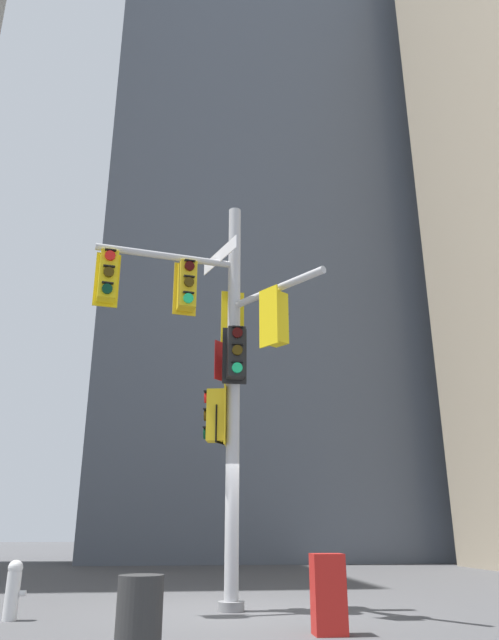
{
  "coord_description": "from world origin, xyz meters",
  "views": [
    {
      "loc": [
        -1.03,
        -11.24,
        1.35
      ],
      "look_at": [
        0.35,
        0.26,
        5.49
      ],
      "focal_mm": 32.88,
      "sensor_mm": 36.0,
      "label": 1
    }
  ],
  "objects_px": {
    "signal_pole_assembly": "(218,350)",
    "trash_bin": "(139,625)",
    "fire_hydrant": "(13,588)",
    "newspaper_box": "(328,593)"
  },
  "relations": [
    {
      "from": "signal_pole_assembly",
      "to": "fire_hydrant",
      "type": "relative_size",
      "value": 8.98
    },
    {
      "from": "signal_pole_assembly",
      "to": "fire_hydrant",
      "type": "bearing_deg",
      "value": -171.19
    },
    {
      "from": "signal_pole_assembly",
      "to": "trash_bin",
      "type": "height_order",
      "value": "signal_pole_assembly"
    },
    {
      "from": "newspaper_box",
      "to": "trash_bin",
      "type": "height_order",
      "value": "newspaper_box"
    },
    {
      "from": "fire_hydrant",
      "to": "trash_bin",
      "type": "bearing_deg",
      "value": -61.13
    },
    {
      "from": "newspaper_box",
      "to": "signal_pole_assembly",
      "type": "bearing_deg",
      "value": 120.87
    },
    {
      "from": "newspaper_box",
      "to": "trash_bin",
      "type": "distance_m",
      "value": 3.22
    },
    {
      "from": "signal_pole_assembly",
      "to": "trash_bin",
      "type": "relative_size",
      "value": 8.71
    },
    {
      "from": "signal_pole_assembly",
      "to": "newspaper_box",
      "type": "distance_m",
      "value": 5.01
    },
    {
      "from": "fire_hydrant",
      "to": "trash_bin",
      "type": "height_order",
      "value": "trash_bin"
    }
  ]
}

